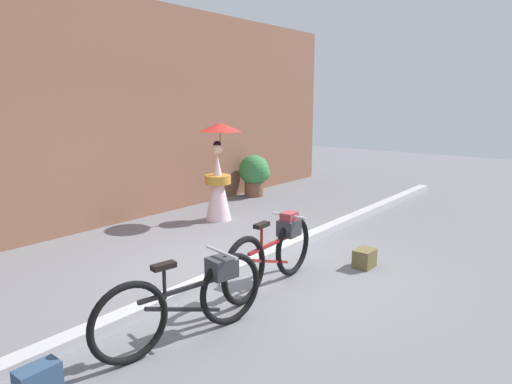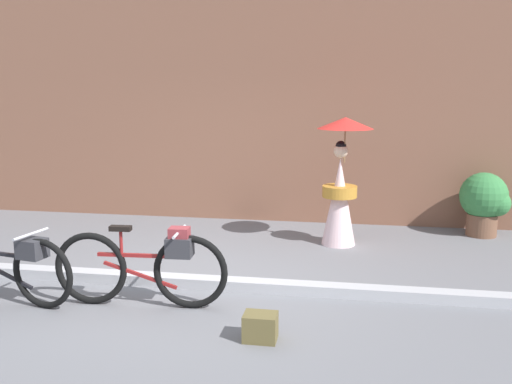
# 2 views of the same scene
# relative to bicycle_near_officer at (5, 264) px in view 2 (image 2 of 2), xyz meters

# --- Properties ---
(ground_plane) EXTENTS (30.00, 30.00, 0.00)m
(ground_plane) POSITION_rel_bicycle_near_officer_xyz_m (1.76, 0.76, -0.41)
(ground_plane) COLOR slate
(building_wall) EXTENTS (14.00, 0.40, 4.03)m
(building_wall) POSITION_rel_bicycle_near_officer_xyz_m (1.76, 4.26, 1.60)
(building_wall) COLOR brown
(building_wall) RESTS_ON ground_plane
(sidewalk_curb) EXTENTS (14.00, 0.20, 0.12)m
(sidewalk_curb) POSITION_rel_bicycle_near_officer_xyz_m (1.76, 0.76, -0.35)
(sidewalk_curb) COLOR #B2B2B7
(sidewalk_curb) RESTS_ON ground_plane
(bicycle_near_officer) EXTENTS (1.81, 0.52, 0.82)m
(bicycle_near_officer) POSITION_rel_bicycle_near_officer_xyz_m (0.00, 0.00, 0.00)
(bicycle_near_officer) COLOR black
(bicycle_near_officer) RESTS_ON ground_plane
(bicycle_far_side) EXTENTS (1.82, 0.48, 0.85)m
(bicycle_far_side) POSITION_rel_bicycle_near_officer_xyz_m (1.50, 0.14, 0.03)
(bicycle_far_side) COLOR black
(bicycle_far_side) RESTS_ON ground_plane
(person_with_parasol) EXTENTS (0.78, 0.78, 1.82)m
(person_with_parasol) POSITION_rel_bicycle_near_officer_xyz_m (3.40, 2.80, 0.49)
(person_with_parasol) COLOR silver
(person_with_parasol) RESTS_ON ground_plane
(potted_plant_by_door) EXTENTS (0.72, 0.70, 0.97)m
(potted_plant_by_door) POSITION_rel_bicycle_near_officer_xyz_m (5.54, 3.64, 0.13)
(potted_plant_by_door) COLOR brown
(potted_plant_by_door) RESTS_ON ground_plane
(backpack_spare) EXTENTS (0.30, 0.23, 0.25)m
(backpack_spare) POSITION_rel_bicycle_near_officer_xyz_m (2.79, -0.46, -0.28)
(backpack_spare) COLOR brown
(backpack_spare) RESTS_ON ground_plane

